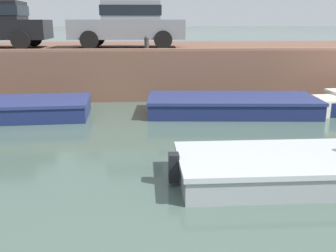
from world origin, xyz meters
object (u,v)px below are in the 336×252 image
at_px(motorboat_passing, 335,167).
at_px(mooring_bollard_mid, 147,43).
at_px(boat_moored_central_navy, 240,105).
at_px(car_left_inner_grey, 129,23).

xyz_separation_m(motorboat_passing, mooring_bollard_mid, (-2.90, 6.51, 1.58)).
distance_m(boat_moored_central_navy, motorboat_passing, 4.53).
bearing_deg(car_left_inner_grey, motorboat_passing, -66.73).
xyz_separation_m(motorboat_passing, car_left_inner_grey, (-3.48, 8.10, 2.19)).
bearing_deg(boat_moored_central_navy, mooring_bollard_mid, 141.44).
bearing_deg(motorboat_passing, car_left_inner_grey, 113.27).
relative_size(boat_moored_central_navy, car_left_inner_grey, 1.40).
bearing_deg(mooring_bollard_mid, car_left_inner_grey, 110.02).
distance_m(boat_moored_central_navy, car_left_inner_grey, 5.21).
bearing_deg(mooring_bollard_mid, motorboat_passing, -65.96).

